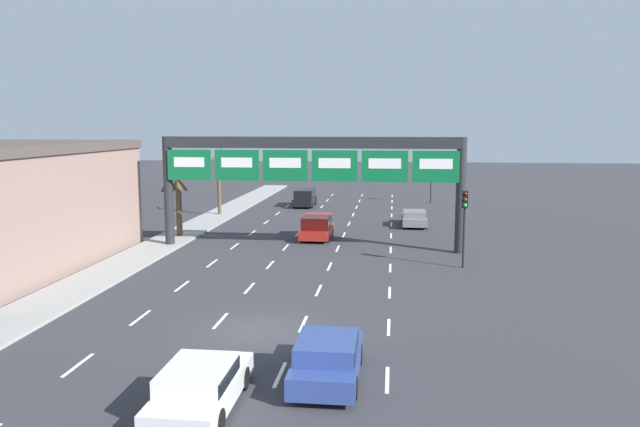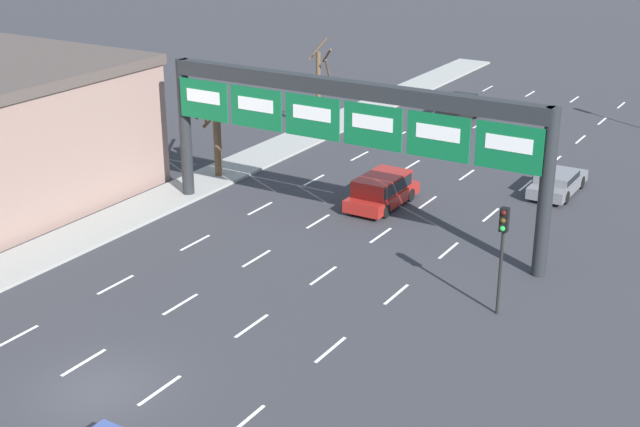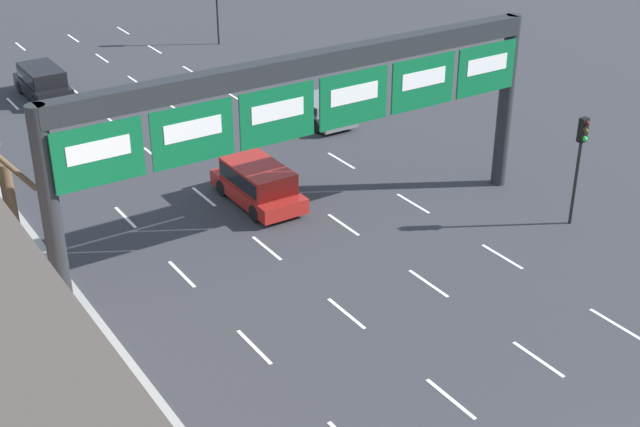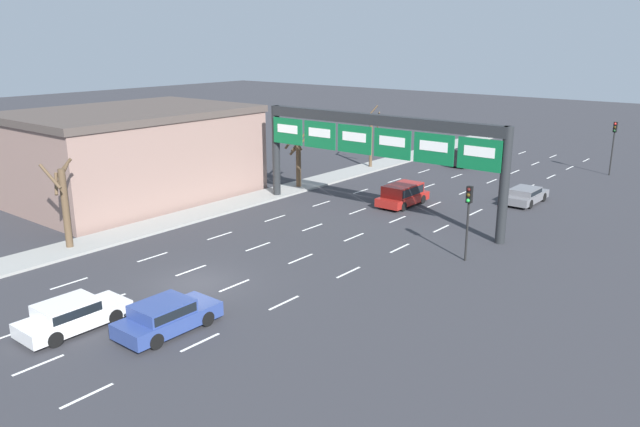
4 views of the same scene
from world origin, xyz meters
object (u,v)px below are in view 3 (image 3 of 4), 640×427
car_grey (317,108)px  sign_gantry (312,100)px  suv_black (43,81)px  tree_bare_closest (7,207)px  suv_red (258,182)px  traffic_light_near_gantry (581,149)px

car_grey → sign_gantry: bearing=-123.6°
suv_black → tree_bare_closest: bearing=-110.1°
sign_gantry → tree_bare_closest: sign_gantry is taller
sign_gantry → suv_red: (-0.07, 3.82, -4.49)m
suv_red → traffic_light_near_gantry: (8.92, -7.89, 2.12)m
sign_gantry → suv_red: 5.89m
suv_red → car_grey: size_ratio=1.00×
suv_red → traffic_light_near_gantry: traffic_light_near_gantry is taller
tree_bare_closest → suv_black: bearing=69.9°
suv_red → traffic_light_near_gantry: size_ratio=1.06×
sign_gantry → car_grey: 12.96m
car_grey → suv_red: bearing=-137.3°
suv_red → traffic_light_near_gantry: 12.10m
traffic_light_near_gantry → tree_bare_closest: 19.83m
suv_black → traffic_light_near_gantry: size_ratio=1.04×
traffic_light_near_gantry → tree_bare_closest: size_ratio=0.84×
sign_gantry → car_grey: sign_gantry is taller
car_grey → tree_bare_closest: bearing=-157.1°
tree_bare_closest → traffic_light_near_gantry: bearing=-21.5°
suv_black → car_grey: suv_black is taller
sign_gantry → traffic_light_near_gantry: bearing=-24.7°
suv_black → tree_bare_closest: 18.51m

